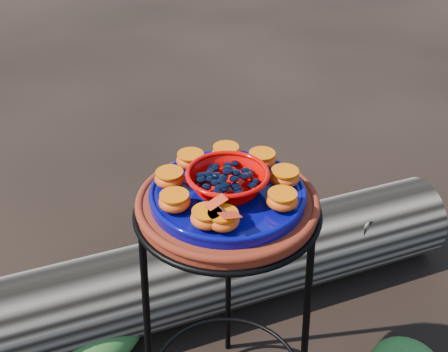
{
  "coord_description": "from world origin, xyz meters",
  "views": [
    {
      "loc": [
        0.01,
        -0.96,
        1.42
      ],
      "look_at": [
        -0.01,
        0.0,
        0.79
      ],
      "focal_mm": 45.0,
      "sensor_mm": 36.0,
      "label": 1
    }
  ],
  "objects_px": {
    "cobalt_plate": "(228,195)",
    "red_bowl": "(228,182)",
    "plant_stand": "(227,324)",
    "terracotta_saucer": "(227,205)",
    "driftwood_log": "(234,264)"
  },
  "relations": [
    {
      "from": "terracotta_saucer",
      "to": "cobalt_plate",
      "type": "xyz_separation_m",
      "value": [
        0.0,
        0.0,
        0.03
      ]
    },
    {
      "from": "terracotta_saucer",
      "to": "cobalt_plate",
      "type": "relative_size",
      "value": 1.17
    },
    {
      "from": "cobalt_plate",
      "to": "red_bowl",
      "type": "height_order",
      "value": "red_bowl"
    },
    {
      "from": "driftwood_log",
      "to": "cobalt_plate",
      "type": "bearing_deg",
      "value": -92.27
    },
    {
      "from": "terracotta_saucer",
      "to": "red_bowl",
      "type": "xyz_separation_m",
      "value": [
        0.0,
        0.0,
        0.06
      ]
    },
    {
      "from": "cobalt_plate",
      "to": "plant_stand",
      "type": "bearing_deg",
      "value": 0.0
    },
    {
      "from": "cobalt_plate",
      "to": "red_bowl",
      "type": "relative_size",
      "value": 2.0
    },
    {
      "from": "plant_stand",
      "to": "red_bowl",
      "type": "distance_m",
      "value": 0.43
    },
    {
      "from": "cobalt_plate",
      "to": "red_bowl",
      "type": "xyz_separation_m",
      "value": [
        0.0,
        0.0,
        0.03
      ]
    },
    {
      "from": "plant_stand",
      "to": "terracotta_saucer",
      "type": "bearing_deg",
      "value": 0.0
    },
    {
      "from": "terracotta_saucer",
      "to": "driftwood_log",
      "type": "xyz_separation_m",
      "value": [
        0.02,
        0.45,
        -0.57
      ]
    },
    {
      "from": "plant_stand",
      "to": "cobalt_plate",
      "type": "distance_m",
      "value": 0.39
    },
    {
      "from": "red_bowl",
      "to": "driftwood_log",
      "type": "relative_size",
      "value": 0.11
    },
    {
      "from": "terracotta_saucer",
      "to": "red_bowl",
      "type": "distance_m",
      "value": 0.06
    },
    {
      "from": "plant_stand",
      "to": "red_bowl",
      "type": "bearing_deg",
      "value": 0.0
    }
  ]
}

